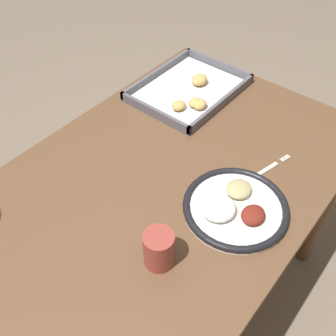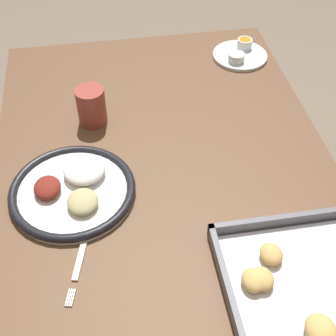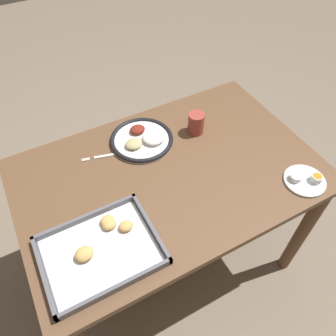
# 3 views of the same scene
# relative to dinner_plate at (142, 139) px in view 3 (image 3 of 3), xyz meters

# --- Properties ---
(ground_plane) EXTENTS (8.00, 8.00, 0.00)m
(ground_plane) POSITION_rel_dinner_plate_xyz_m (-0.02, 0.21, -0.78)
(ground_plane) COLOR #7A6B59
(dining_table) EXTENTS (1.22, 0.80, 0.77)m
(dining_table) POSITION_rel_dinner_plate_xyz_m (-0.02, 0.21, -0.13)
(dining_table) COLOR brown
(dining_table) RESTS_ON ground_plane
(dinner_plate) EXTENTS (0.28, 0.28, 0.05)m
(dinner_plate) POSITION_rel_dinner_plate_xyz_m (0.00, 0.00, 0.00)
(dinner_plate) COLOR white
(dinner_plate) RESTS_ON dining_table
(fork) EXTENTS (0.19, 0.06, 0.00)m
(fork) POSITION_rel_dinner_plate_xyz_m (0.17, 0.01, -0.01)
(fork) COLOR silver
(fork) RESTS_ON dining_table
(saucer_plate) EXTENTS (0.16, 0.16, 0.04)m
(saucer_plate) POSITION_rel_dinner_plate_xyz_m (-0.47, 0.51, -0.00)
(saucer_plate) COLOR silver
(saucer_plate) RESTS_ON dining_table
(baking_tray) EXTENTS (0.39, 0.30, 0.04)m
(baking_tray) POSITION_rel_dinner_plate_xyz_m (0.35, 0.41, -0.00)
(baking_tray) COLOR #595960
(baking_tray) RESTS_ON dining_table
(drinking_cup) EXTENTS (0.07, 0.07, 0.10)m
(drinking_cup) POSITION_rel_dinner_plate_xyz_m (-0.24, 0.06, 0.04)
(drinking_cup) COLOR #993D33
(drinking_cup) RESTS_ON dining_table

